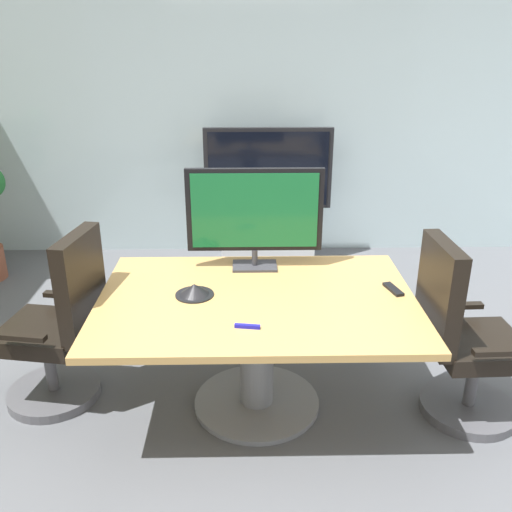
# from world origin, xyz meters

# --- Properties ---
(ground_plane) EXTENTS (7.31, 7.31, 0.00)m
(ground_plane) POSITION_xyz_m (0.00, 0.00, 0.00)
(ground_plane) COLOR #515459
(wall_back_glass_partition) EXTENTS (6.31, 0.10, 2.88)m
(wall_back_glass_partition) POSITION_xyz_m (0.00, 2.82, 1.44)
(wall_back_glass_partition) COLOR #9EB2B7
(wall_back_glass_partition) RESTS_ON ground
(conference_table) EXTENTS (1.79, 1.22, 0.73)m
(conference_table) POSITION_xyz_m (-0.10, 0.15, 0.54)
(conference_table) COLOR #B2894C
(conference_table) RESTS_ON ground
(office_chair_left) EXTENTS (0.63, 0.61, 1.09)m
(office_chair_left) POSITION_xyz_m (-1.27, 0.23, 0.46)
(office_chair_left) COLOR #4C4C51
(office_chair_left) RESTS_ON ground
(office_chair_right) EXTENTS (0.60, 0.58, 1.09)m
(office_chair_right) POSITION_xyz_m (1.07, 0.05, 0.46)
(office_chair_right) COLOR #4C4C51
(office_chair_right) RESTS_ON ground
(tv_monitor) EXTENTS (0.84, 0.18, 0.64)m
(tv_monitor) POSITION_xyz_m (-0.10, 0.59, 1.09)
(tv_monitor) COLOR #333338
(tv_monitor) RESTS_ON conference_table
(wall_display_unit) EXTENTS (1.20, 0.36, 1.31)m
(wall_display_unit) POSITION_xyz_m (0.06, 2.46, 0.44)
(wall_display_unit) COLOR #B7BABC
(wall_display_unit) RESTS_ON ground
(conference_phone) EXTENTS (0.22, 0.22, 0.07)m
(conference_phone) POSITION_xyz_m (-0.45, 0.18, 0.76)
(conference_phone) COLOR black
(conference_phone) RESTS_ON conference_table
(remote_control) EXTENTS (0.09, 0.18, 0.02)m
(remote_control) POSITION_xyz_m (0.69, 0.22, 0.74)
(remote_control) COLOR black
(remote_control) RESTS_ON conference_table
(whiteboard_marker) EXTENTS (0.13, 0.04, 0.02)m
(whiteboard_marker) POSITION_xyz_m (-0.15, -0.20, 0.74)
(whiteboard_marker) COLOR #1919A5
(whiteboard_marker) RESTS_ON conference_table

